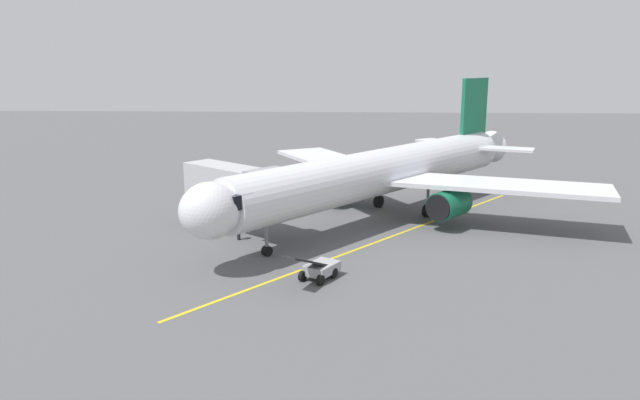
{
  "coord_description": "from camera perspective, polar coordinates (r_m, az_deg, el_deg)",
  "views": [
    {
      "loc": [
        1.66,
        49.73,
        13.04
      ],
      "look_at": [
        3.87,
        6.72,
        3.0
      ],
      "focal_mm": 33.26,
      "sensor_mm": 36.0,
      "label": 1
    }
  ],
  "objects": [
    {
      "name": "ground_plane",
      "position": [
        51.44,
        4.7,
        -1.61
      ],
      "size": [
        220.0,
        220.0,
        0.0
      ],
      "primitive_type": "plane",
      "color": "#565659"
    },
    {
      "name": "apron_lead_in_line",
      "position": [
        45.25,
        6.39,
        -3.7
      ],
      "size": [
        25.28,
        31.3,
        0.01
      ],
      "primitive_type": "cube",
      "rotation": [
        0.0,
        0.0,
        -0.68
      ],
      "color": "yellow",
      "rests_on": "ground"
    },
    {
      "name": "airplane",
      "position": [
        50.37,
        6.3,
        2.7
      ],
      "size": [
        31.97,
        34.04,
        11.5
      ],
      "color": "silver",
      "rests_on": "ground"
    },
    {
      "name": "jet_bridge",
      "position": [
        45.77,
        -7.54,
        1.31
      ],
      "size": [
        10.1,
        8.78,
        5.4
      ],
      "color": "#B7B7BC",
      "rests_on": "ground"
    },
    {
      "name": "ground_crew_marshaller",
      "position": [
        44.86,
        -7.86,
        -2.72
      ],
      "size": [
        0.26,
        0.41,
        1.71
      ],
      "color": "#23232D",
      "rests_on": "ground"
    },
    {
      "name": "belt_loader_near_nose",
      "position": [
        36.6,
        -0.1,
        -6.56
      ],
      "size": [
        3.33,
        4.56,
        2.32
      ],
      "color": "#9E9EA3",
      "rests_on": "ground"
    }
  ]
}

